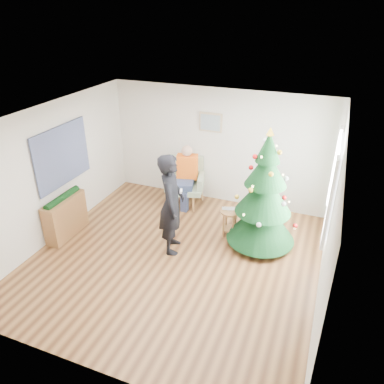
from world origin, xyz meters
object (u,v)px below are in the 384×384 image
at_px(armchair, 185,187).
at_px(console, 66,217).
at_px(christmas_tree, 264,195).
at_px(standing_man, 171,204).
at_px(stool, 230,223).

bearing_deg(armchair, console, -143.48).
relative_size(christmas_tree, standing_man, 1.22).
xyz_separation_m(stool, armchair, (-1.35, 0.99, 0.10)).
height_order(stool, console, console).
bearing_deg(stool, armchair, 143.87).
bearing_deg(armchair, christmas_tree, -42.29).
relative_size(stool, console, 0.58).
relative_size(christmas_tree, stool, 4.04).
distance_m(armchair, standing_man, 1.93).
xyz_separation_m(stool, standing_man, (-0.88, -0.80, 0.66)).
distance_m(armchair, console, 2.70).
bearing_deg(standing_man, console, 79.72).
distance_m(christmas_tree, stool, 0.98).
distance_m(stool, armchair, 1.67).
bearing_deg(console, armchair, 50.42).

